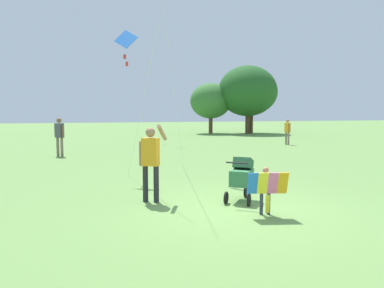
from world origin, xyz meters
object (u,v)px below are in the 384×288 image
child_with_butterfly_kite (266,186)px  stroller (242,175)px  person_adult_flyer (151,157)px  person_kid_running (59,134)px  kite_adult_black (127,45)px  person_couple_left (287,130)px

child_with_butterfly_kite → stroller: stroller is taller
person_adult_flyer → person_kid_running: person_adult_flyer is taller
person_adult_flyer → person_kid_running: bearing=106.3°
person_adult_flyer → kite_adult_black: 4.51m
stroller → person_kid_running: person_kid_running is taller
person_couple_left → person_adult_flyer: bearing=-131.3°
stroller → kite_adult_black: size_ratio=0.22×
child_with_butterfly_kite → person_couple_left: bearing=58.4°
child_with_butterfly_kite → person_couple_left: (8.30, 13.46, 0.33)m
person_adult_flyer → stroller: (2.05, -0.47, -0.43)m
kite_adult_black → person_kid_running: kite_adult_black is taller
person_adult_flyer → person_couple_left: size_ratio=1.14×
person_kid_running → stroller: bearing=-64.2°
person_kid_running → person_couple_left: bearing=9.9°
child_with_butterfly_kite → stroller: bearing=90.1°
person_couple_left → person_kid_running: (-13.12, -2.29, 0.12)m
person_adult_flyer → person_couple_left: bearing=48.7°
kite_adult_black → stroller: bearing=-59.3°
stroller → person_kid_running: 11.08m
child_with_butterfly_kite → person_adult_flyer: (-2.05, 1.67, 0.44)m
stroller → kite_adult_black: (-2.24, 3.77, 3.50)m
child_with_butterfly_kite → person_couple_left: size_ratio=0.62×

